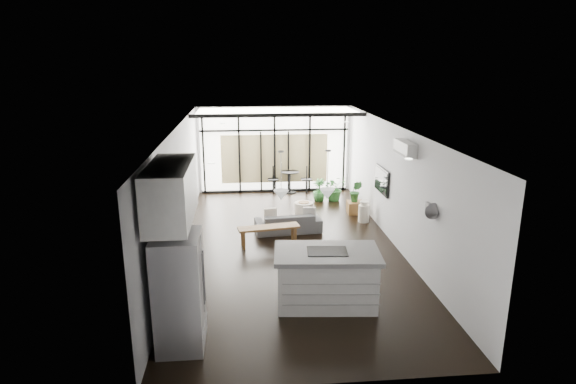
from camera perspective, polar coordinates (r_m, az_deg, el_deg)
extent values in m
cube|color=black|center=(11.42, 0.14, -6.46)|extent=(5.00, 10.00, 0.00)
cube|color=white|center=(10.69, 0.15, 7.60)|extent=(5.00, 10.00, 0.00)
cube|color=silver|center=(11.02, -12.90, 0.00)|extent=(0.02, 10.00, 2.80)
cube|color=silver|center=(11.48, 12.67, 0.64)|extent=(0.02, 10.00, 2.80)
cube|color=silver|center=(15.83, -1.62, 5.07)|extent=(5.00, 0.02, 2.80)
cube|color=silver|center=(6.33, 4.65, -11.59)|extent=(5.00, 0.02, 2.80)
cube|color=black|center=(15.72, -1.59, 4.99)|extent=(5.00, 0.20, 2.80)
cube|color=white|center=(14.65, -1.39, 9.64)|extent=(4.70, 1.90, 0.06)
cube|color=beige|center=(15.84, -1.60, 3.97)|extent=(3.50, 0.02, 1.60)
cube|color=silver|center=(8.74, 4.59, -10.09)|extent=(1.94, 1.26, 1.01)
cube|color=black|center=(8.53, 4.66, -6.99)|extent=(0.74, 0.53, 0.01)
cube|color=gray|center=(7.56, -12.77, -11.44)|extent=(0.70, 0.87, 1.80)
cube|color=silver|center=(8.12, -13.29, -7.85)|extent=(0.57, 0.60, 2.23)
cube|color=silver|center=(7.38, -13.72, -0.07)|extent=(0.62, 1.75, 0.86)
cone|color=white|center=(8.23, -0.82, -0.39)|extent=(0.26, 0.26, 0.18)
cone|color=white|center=(8.33, 4.67, -0.25)|extent=(0.26, 0.26, 0.18)
imported|color=#4D4D4F|center=(12.25, 0.02, -3.27)|extent=(1.71, 0.64, 0.65)
cube|color=brown|center=(11.43, -2.29, -5.20)|extent=(1.49, 0.59, 0.47)
cylinder|color=beige|center=(13.43, 1.87, -2.11)|extent=(0.59, 0.59, 0.41)
cube|color=brown|center=(13.89, 7.97, -1.82)|extent=(0.46, 0.46, 0.34)
imported|color=#275E27|center=(15.01, 5.56, 0.14)|extent=(0.87, 0.93, 0.62)
imported|color=#275E27|center=(14.94, 3.69, -0.34)|extent=(0.74, 0.80, 0.39)
imported|color=#275E27|center=(13.80, 8.02, -0.60)|extent=(0.53, 0.70, 0.28)
cylinder|color=#EDE5CF|center=(13.16, 8.97, -2.29)|extent=(0.32, 0.32, 0.58)
cube|color=black|center=(15.81, 0.23, 1.08)|extent=(1.40, 0.67, 0.65)
cube|color=black|center=(12.42, 11.07, 1.37)|extent=(0.05, 1.10, 0.65)
cube|color=silver|center=(10.48, 13.71, 5.05)|extent=(0.22, 0.90, 0.30)
cube|color=black|center=(10.50, -13.12, 0.07)|extent=(0.04, 0.70, 0.90)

